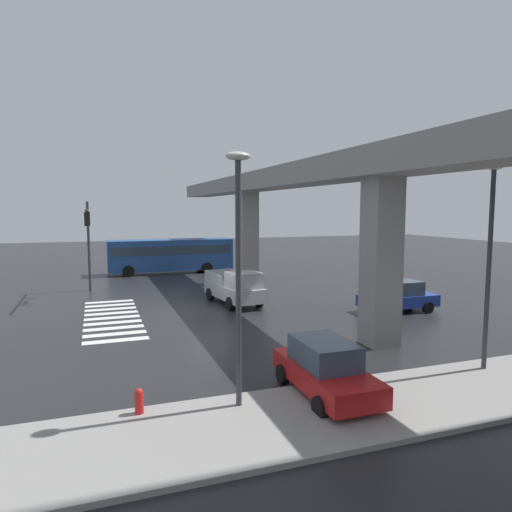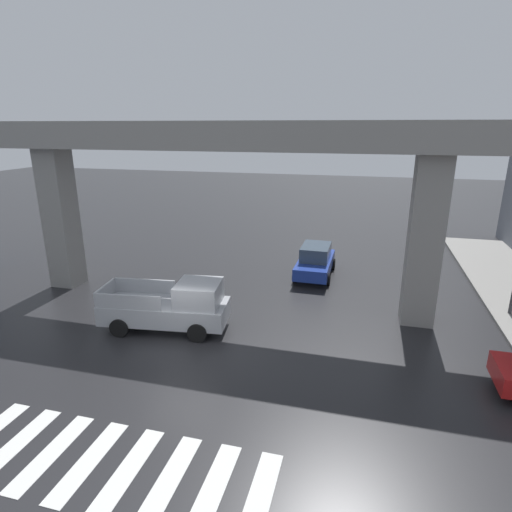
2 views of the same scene
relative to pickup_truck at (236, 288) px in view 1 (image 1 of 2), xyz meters
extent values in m
plane|color=#232326|center=(1.08, -1.81, -0.99)|extent=(120.00, 120.00, 0.00)
cube|color=silver|center=(-3.32, -7.11, -0.98)|extent=(0.55, 2.80, 0.01)
cube|color=silver|center=(-2.22, -7.11, -0.98)|extent=(0.55, 2.80, 0.01)
cube|color=silver|center=(-1.12, -7.11, -0.98)|extent=(0.55, 2.80, 0.01)
cube|color=silver|center=(-0.02, -7.11, -0.98)|extent=(0.55, 2.80, 0.01)
cube|color=silver|center=(1.08, -7.11, -0.98)|extent=(0.55, 2.80, 0.01)
cube|color=silver|center=(2.18, -7.11, -0.98)|extent=(0.55, 2.80, 0.01)
cube|color=silver|center=(3.28, -7.11, -0.98)|extent=(0.55, 2.80, 0.01)
cube|color=silver|center=(4.38, -7.11, -0.98)|extent=(0.55, 2.80, 0.01)
cube|color=silver|center=(5.48, -7.11, -0.98)|extent=(0.55, 2.80, 0.01)
cube|color=gray|center=(1.08, 3.34, 6.62)|extent=(54.23, 2.30, 1.20)
cube|color=gray|center=(-7.57, 3.34, 2.52)|extent=(1.30, 1.30, 7.01)
cube|color=gray|center=(9.74, 3.34, 2.52)|extent=(1.30, 1.30, 7.01)
cube|color=gray|center=(15.00, 0.19, -0.91)|extent=(4.00, 36.00, 0.15)
cube|color=#A8AAAF|center=(-0.30, -0.04, -0.21)|extent=(5.30, 2.53, 0.80)
cube|color=#A8AAAF|center=(1.14, 0.15, 0.64)|extent=(1.91, 1.95, 0.90)
cube|color=#3F5160|center=(1.60, 0.20, 0.64)|extent=(0.31, 1.67, 0.77)
cube|color=#A8AAAF|center=(-1.55, 0.68, 0.49)|extent=(2.64, 0.43, 0.60)
cube|color=#A8AAAF|center=(-1.33, -1.05, 0.49)|extent=(2.64, 0.43, 0.60)
cube|color=#A8AAAF|center=(-2.78, -0.35, 0.49)|extent=(0.32, 1.75, 0.60)
cylinder|color=black|center=(1.16, 1.06, -0.61)|extent=(0.79, 0.37, 0.76)
cylinder|color=black|center=(1.38, -0.73, -0.61)|extent=(0.79, 0.37, 0.76)
cylinder|color=black|center=(-1.98, 0.66, -0.61)|extent=(0.79, 0.37, 0.76)
cylinder|color=black|center=(-1.75, -1.13, -0.61)|extent=(0.79, 0.37, 0.76)
cube|color=#234C8C|center=(-14.88, -1.48, 0.65)|extent=(2.51, 10.80, 2.70)
cube|color=#2D3D4C|center=(-14.88, -1.48, 1.12)|extent=(2.55, 10.26, 0.76)
cube|color=#2D3D4C|center=(-14.89, -6.84, 0.99)|extent=(2.25, 0.08, 1.49)
cylinder|color=black|center=(-13.66, -5.26, -0.51)|extent=(0.35, 0.96, 0.96)
cylinder|color=black|center=(-16.11, -5.26, -0.51)|extent=(0.35, 0.96, 0.96)
cylinder|color=black|center=(-13.65, 1.49, -0.51)|extent=(0.35, 0.96, 0.96)
cylinder|color=black|center=(-16.10, 1.49, -0.51)|extent=(0.35, 0.96, 0.96)
cube|color=red|center=(13.75, -1.33, -0.35)|extent=(4.31, 1.78, 0.64)
cube|color=#384756|center=(13.65, -1.33, 0.35)|extent=(2.24, 1.51, 0.76)
cylinder|color=black|center=(15.09, -0.48, -0.67)|extent=(0.64, 0.24, 0.64)
cylinder|color=black|center=(15.08, -2.20, -0.67)|extent=(0.64, 0.24, 0.64)
cylinder|color=black|center=(12.42, -0.47, -0.67)|extent=(0.64, 0.24, 0.64)
cylinder|color=black|center=(12.42, -2.19, -0.67)|extent=(0.64, 0.24, 0.64)
cube|color=#1E3899|center=(4.84, 7.94, -0.35)|extent=(1.83, 4.33, 0.64)
cube|color=#384756|center=(4.85, 8.04, 0.35)|extent=(1.53, 2.26, 0.76)
cylinder|color=black|center=(5.69, 6.60, -0.67)|extent=(0.25, 0.64, 0.64)
cylinder|color=black|center=(3.96, 6.62, -0.67)|extent=(0.25, 0.64, 0.64)
cylinder|color=black|center=(5.73, 9.26, -0.67)|extent=(0.25, 0.64, 0.64)
cylinder|color=black|center=(4.00, 9.29, -0.67)|extent=(0.25, 0.64, 0.64)
cylinder|color=#38383D|center=(-7.72, -8.24, 2.11)|extent=(0.18, 0.18, 6.20)
cylinder|color=#38383D|center=(-4.52, -8.24, 4.61)|extent=(6.40, 0.14, 0.14)
cube|color=black|center=(-6.12, -8.24, 4.09)|extent=(0.24, 0.32, 0.84)
sphere|color=red|center=(-6.12, -8.24, 4.35)|extent=(0.17, 0.17, 0.17)
cube|color=black|center=(-3.92, -8.24, 4.09)|extent=(0.24, 0.32, 0.84)
sphere|color=red|center=(-3.92, -8.24, 4.35)|extent=(0.17, 0.17, 0.17)
cube|color=#19722D|center=(-4.68, -8.24, 4.16)|extent=(1.10, 0.04, 0.28)
cylinder|color=#38383D|center=(13.80, -4.12, 2.51)|extent=(0.16, 0.16, 7.00)
ellipsoid|color=beige|center=(13.80, -4.12, 6.13)|extent=(0.44, 0.70, 0.24)
cylinder|color=#38383D|center=(13.80, 4.86, 2.51)|extent=(0.16, 0.16, 7.00)
ellipsoid|color=beige|center=(13.80, 4.86, 6.13)|extent=(0.44, 0.70, 0.24)
cylinder|color=red|center=(13.40, -6.84, -0.64)|extent=(0.24, 0.24, 0.70)
sphere|color=red|center=(13.40, -6.84, -0.25)|extent=(0.22, 0.22, 0.22)
camera|label=1|loc=(25.72, -7.83, 4.72)|focal=32.03mm
camera|label=2|loc=(7.28, -14.20, 7.02)|focal=29.32mm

